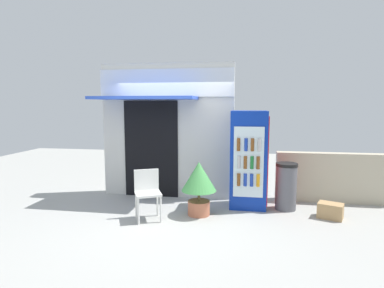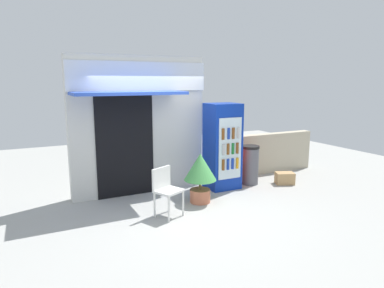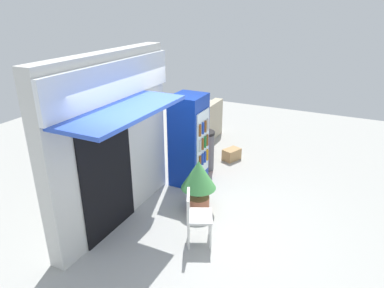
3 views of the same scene
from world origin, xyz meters
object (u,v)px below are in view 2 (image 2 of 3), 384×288
(potted_plant_near_shop, at_px, (200,172))
(trash_bin, at_px, (250,165))
(drink_cooler, at_px, (223,146))
(cardboard_box, at_px, (285,178))
(plastic_chair, at_px, (166,187))

(potted_plant_near_shop, xyz_separation_m, trash_bin, (1.63, 0.59, -0.17))
(drink_cooler, bearing_deg, cardboard_box, -16.44)
(plastic_chair, distance_m, potted_plant_near_shop, 0.95)
(plastic_chair, distance_m, cardboard_box, 3.31)
(potted_plant_near_shop, bearing_deg, plastic_chair, -158.45)
(plastic_chair, bearing_deg, potted_plant_near_shop, 21.55)
(drink_cooler, distance_m, trash_bin, 0.88)
(plastic_chair, bearing_deg, cardboard_box, 9.62)
(trash_bin, height_order, cardboard_box, trash_bin)
(trash_bin, bearing_deg, potted_plant_near_shop, -160.21)
(drink_cooler, distance_m, potted_plant_near_shop, 1.15)
(plastic_chair, relative_size, cardboard_box, 2.10)
(drink_cooler, xyz_separation_m, potted_plant_near_shop, (-0.90, -0.63, -0.33))
(plastic_chair, distance_m, trash_bin, 2.68)
(drink_cooler, bearing_deg, potted_plant_near_shop, -144.94)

